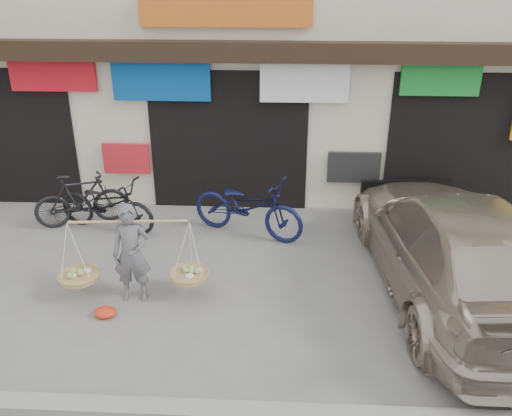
# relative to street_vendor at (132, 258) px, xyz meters

# --- Properties ---
(ground) EXTENTS (70.00, 70.00, 0.00)m
(ground) POSITION_rel_street_vendor_xyz_m (1.07, -0.19, -0.68)
(ground) COLOR gray
(ground) RESTS_ON ground
(kerb) EXTENTS (70.00, 0.25, 0.12)m
(kerb) POSITION_rel_street_vendor_xyz_m (1.07, -2.19, -0.62)
(kerb) COLOR gray
(kerb) RESTS_ON ground
(shophouse_block) EXTENTS (14.00, 6.32, 7.00)m
(shophouse_block) POSITION_rel_street_vendor_xyz_m (1.07, 6.22, 2.77)
(shophouse_block) COLOR beige
(shophouse_block) RESTS_ON ground
(street_vendor) EXTENTS (2.14, 0.69, 1.49)m
(street_vendor) POSITION_rel_street_vendor_xyz_m (0.00, 0.00, 0.00)
(street_vendor) COLOR slate
(street_vendor) RESTS_ON ground
(bike_0) EXTENTS (2.01, 1.16, 1.00)m
(bike_0) POSITION_rel_street_vendor_xyz_m (-1.05, 2.17, -0.18)
(bike_0) COLOR black
(bike_0) RESTS_ON ground
(bike_1) EXTENTS (1.74, 1.04, 1.01)m
(bike_1) POSITION_rel_street_vendor_xyz_m (-1.58, 2.34, -0.17)
(bike_1) COLOR black
(bike_1) RESTS_ON ground
(bike_2) EXTENTS (2.23, 1.47, 1.11)m
(bike_2) POSITION_rel_street_vendor_xyz_m (1.51, 2.10, -0.12)
(bike_2) COLOR #10143D
(bike_2) RESTS_ON ground
(suv) EXTENTS (2.56, 5.45, 1.54)m
(suv) POSITION_rel_street_vendor_xyz_m (4.63, 0.43, 0.09)
(suv) COLOR #BDAD98
(suv) RESTS_ON ground
(red_bag) EXTENTS (0.31, 0.25, 0.14)m
(red_bag) POSITION_rel_street_vendor_xyz_m (-0.31, -0.47, -0.61)
(red_bag) COLOR red
(red_bag) RESTS_ON ground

